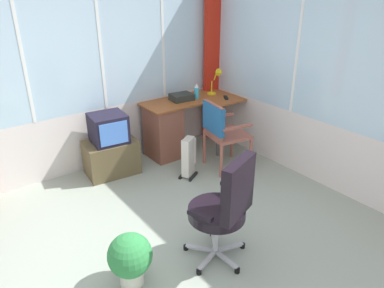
{
  "coord_description": "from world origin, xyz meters",
  "views": [
    {
      "loc": [
        -1.34,
        -1.95,
        2.3
      ],
      "look_at": [
        0.8,
        0.91,
        0.67
      ],
      "focal_mm": 33.81,
      "sensor_mm": 36.0,
      "label": 1
    }
  ],
  "objects_px": {
    "potted_plant": "(130,257)",
    "wooden_armchair": "(220,127)",
    "desk_lamp": "(218,77)",
    "spray_bottle": "(197,91)",
    "office_chair": "(225,205)",
    "tv_on_stand": "(110,148)",
    "desk": "(167,128)",
    "tv_remote": "(226,98)",
    "paper_tray": "(181,97)",
    "space_heater": "(189,157)"
  },
  "relations": [
    {
      "from": "potted_plant",
      "to": "wooden_armchair",
      "type": "bearing_deg",
      "value": 30.18
    },
    {
      "from": "desk_lamp",
      "to": "spray_bottle",
      "type": "distance_m",
      "value": 0.41
    },
    {
      "from": "spray_bottle",
      "to": "wooden_armchair",
      "type": "height_order",
      "value": "spray_bottle"
    },
    {
      "from": "desk_lamp",
      "to": "spray_bottle",
      "type": "xyz_separation_m",
      "value": [
        -0.38,
        0.01,
        -0.14
      ]
    },
    {
      "from": "spray_bottle",
      "to": "wooden_armchair",
      "type": "xyz_separation_m",
      "value": [
        -0.17,
        -0.71,
        -0.28
      ]
    },
    {
      "from": "office_chair",
      "to": "potted_plant",
      "type": "bearing_deg",
      "value": 163.38
    },
    {
      "from": "wooden_armchair",
      "to": "tv_on_stand",
      "type": "bearing_deg",
      "value": 148.0
    },
    {
      "from": "desk",
      "to": "potted_plant",
      "type": "relative_size",
      "value": 2.85
    },
    {
      "from": "tv_remote",
      "to": "paper_tray",
      "type": "bearing_deg",
      "value": -177.8
    },
    {
      "from": "wooden_armchair",
      "to": "office_chair",
      "type": "distance_m",
      "value": 1.72
    },
    {
      "from": "spray_bottle",
      "to": "space_heater",
      "type": "height_order",
      "value": "spray_bottle"
    },
    {
      "from": "tv_remote",
      "to": "space_heater",
      "type": "xyz_separation_m",
      "value": [
        -0.94,
        -0.39,
        -0.5
      ]
    },
    {
      "from": "desk",
      "to": "potted_plant",
      "type": "distance_m",
      "value": 2.42
    },
    {
      "from": "wooden_armchair",
      "to": "office_chair",
      "type": "xyz_separation_m",
      "value": [
        -1.09,
        -1.33,
        -0.01
      ]
    },
    {
      "from": "tv_on_stand",
      "to": "spray_bottle",
      "type": "bearing_deg",
      "value": -1.25
    },
    {
      "from": "tv_remote",
      "to": "spray_bottle",
      "type": "xyz_separation_m",
      "value": [
        -0.34,
        0.25,
        0.09
      ]
    },
    {
      "from": "space_heater",
      "to": "tv_on_stand",
      "type": "bearing_deg",
      "value": 138.43
    },
    {
      "from": "tv_on_stand",
      "to": "potted_plant",
      "type": "xyz_separation_m",
      "value": [
        -0.7,
        -1.83,
        -0.09
      ]
    },
    {
      "from": "potted_plant",
      "to": "office_chair",
      "type": "bearing_deg",
      "value": -16.62
    },
    {
      "from": "space_heater",
      "to": "desk_lamp",
      "type": "bearing_deg",
      "value": 32.19
    },
    {
      "from": "tv_remote",
      "to": "space_heater",
      "type": "bearing_deg",
      "value": -125.97
    },
    {
      "from": "office_chair",
      "to": "potted_plant",
      "type": "xyz_separation_m",
      "value": [
        -0.79,
        0.24,
        -0.31
      ]
    },
    {
      "from": "tv_remote",
      "to": "office_chair",
      "type": "height_order",
      "value": "office_chair"
    },
    {
      "from": "tv_on_stand",
      "to": "potted_plant",
      "type": "distance_m",
      "value": 1.96
    },
    {
      "from": "paper_tray",
      "to": "tv_remote",
      "type": "bearing_deg",
      "value": -29.39
    },
    {
      "from": "desk_lamp",
      "to": "wooden_armchair",
      "type": "distance_m",
      "value": 0.98
    },
    {
      "from": "desk",
      "to": "tv_remote",
      "type": "height_order",
      "value": "tv_remote"
    },
    {
      "from": "wooden_armchair",
      "to": "tv_remote",
      "type": "bearing_deg",
      "value": 42.32
    },
    {
      "from": "desk_lamp",
      "to": "space_heater",
      "type": "relative_size",
      "value": 0.72
    },
    {
      "from": "desk",
      "to": "paper_tray",
      "type": "bearing_deg",
      "value": 5.49
    },
    {
      "from": "desk",
      "to": "tv_remote",
      "type": "xyz_separation_m",
      "value": [
        0.82,
        -0.29,
        0.36
      ]
    },
    {
      "from": "desk",
      "to": "spray_bottle",
      "type": "bearing_deg",
      "value": -4.55
    },
    {
      "from": "spray_bottle",
      "to": "space_heater",
      "type": "xyz_separation_m",
      "value": [
        -0.6,
        -0.63,
        -0.59
      ]
    },
    {
      "from": "desk",
      "to": "spray_bottle",
      "type": "relative_size",
      "value": 6.21
    },
    {
      "from": "wooden_armchair",
      "to": "potted_plant",
      "type": "bearing_deg",
      "value": -149.82
    },
    {
      "from": "space_heater",
      "to": "desk",
      "type": "bearing_deg",
      "value": 80.24
    },
    {
      "from": "spray_bottle",
      "to": "paper_tray",
      "type": "distance_m",
      "value": 0.23
    },
    {
      "from": "desk_lamp",
      "to": "potted_plant",
      "type": "relative_size",
      "value": 0.81
    },
    {
      "from": "office_chair",
      "to": "space_heater",
      "type": "relative_size",
      "value": 1.92
    },
    {
      "from": "desk",
      "to": "tv_remote",
      "type": "distance_m",
      "value": 0.94
    },
    {
      "from": "desk",
      "to": "space_heater",
      "type": "distance_m",
      "value": 0.7
    },
    {
      "from": "desk_lamp",
      "to": "space_heater",
      "type": "xyz_separation_m",
      "value": [
        -0.99,
        -0.62,
        -0.74
      ]
    },
    {
      "from": "spray_bottle",
      "to": "potted_plant",
      "type": "height_order",
      "value": "spray_bottle"
    },
    {
      "from": "spray_bottle",
      "to": "potted_plant",
      "type": "xyz_separation_m",
      "value": [
        -2.05,
        -1.8,
        -0.6
      ]
    },
    {
      "from": "tv_remote",
      "to": "spray_bottle",
      "type": "relative_size",
      "value": 0.69
    },
    {
      "from": "tv_remote",
      "to": "potted_plant",
      "type": "distance_m",
      "value": 2.89
    },
    {
      "from": "tv_remote",
      "to": "desk_lamp",
      "type": "bearing_deg",
      "value": 110.54
    },
    {
      "from": "desk_lamp",
      "to": "tv_on_stand",
      "type": "xyz_separation_m",
      "value": [
        -1.73,
        0.04,
        -0.66
      ]
    },
    {
      "from": "office_chair",
      "to": "potted_plant",
      "type": "distance_m",
      "value": 0.88
    },
    {
      "from": "wooden_armchair",
      "to": "spray_bottle",
      "type": "bearing_deg",
      "value": 76.41
    }
  ]
}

